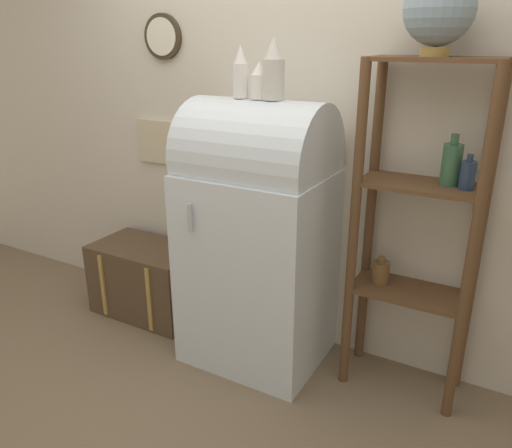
{
  "coord_description": "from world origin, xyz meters",
  "views": [
    {
      "loc": [
        1.25,
        -2.0,
        1.77
      ],
      "look_at": [
        -0.01,
        0.24,
        0.82
      ],
      "focal_mm": 35.0,
      "sensor_mm": 36.0,
      "label": 1
    }
  ],
  "objects_px": {
    "refrigerator": "(258,233)",
    "vase_right": "(273,71)",
    "suitcase_trunk": "(148,279)",
    "globe": "(439,10)",
    "vase_left": "(241,73)",
    "vase_center": "(259,82)"
  },
  "relations": [
    {
      "from": "refrigerator",
      "to": "vase_right",
      "type": "relative_size",
      "value": 5.09
    },
    {
      "from": "vase_right",
      "to": "suitcase_trunk",
      "type": "bearing_deg",
      "value": 176.47
    },
    {
      "from": "refrigerator",
      "to": "globe",
      "type": "relative_size",
      "value": 4.39
    },
    {
      "from": "vase_left",
      "to": "vase_center",
      "type": "distance_m",
      "value": 0.11
    },
    {
      "from": "refrigerator",
      "to": "suitcase_trunk",
      "type": "xyz_separation_m",
      "value": [
        -0.89,
        0.06,
        -0.53
      ]
    },
    {
      "from": "globe",
      "to": "vase_center",
      "type": "height_order",
      "value": "globe"
    },
    {
      "from": "globe",
      "to": "vase_right",
      "type": "relative_size",
      "value": 1.16
    },
    {
      "from": "suitcase_trunk",
      "to": "vase_left",
      "type": "height_order",
      "value": "vase_left"
    },
    {
      "from": "globe",
      "to": "refrigerator",
      "type": "bearing_deg",
      "value": -171.29
    },
    {
      "from": "suitcase_trunk",
      "to": "vase_center",
      "type": "xyz_separation_m",
      "value": [
        0.9,
        -0.06,
        1.34
      ]
    },
    {
      "from": "refrigerator",
      "to": "suitcase_trunk",
      "type": "height_order",
      "value": "refrigerator"
    },
    {
      "from": "refrigerator",
      "to": "vase_left",
      "type": "xyz_separation_m",
      "value": [
        -0.09,
        -0.01,
        0.84
      ]
    },
    {
      "from": "globe",
      "to": "vase_left",
      "type": "height_order",
      "value": "globe"
    },
    {
      "from": "globe",
      "to": "vase_center",
      "type": "relative_size",
      "value": 1.89
    },
    {
      "from": "refrigerator",
      "to": "vase_left",
      "type": "distance_m",
      "value": 0.85
    },
    {
      "from": "vase_left",
      "to": "vase_right",
      "type": "distance_m",
      "value": 0.18
    },
    {
      "from": "refrigerator",
      "to": "vase_center",
      "type": "height_order",
      "value": "vase_center"
    },
    {
      "from": "globe",
      "to": "vase_left",
      "type": "xyz_separation_m",
      "value": [
        -0.89,
        -0.14,
        -0.28
      ]
    },
    {
      "from": "refrigerator",
      "to": "globe",
      "type": "bearing_deg",
      "value": 8.71
    },
    {
      "from": "globe",
      "to": "vase_left",
      "type": "bearing_deg",
      "value": -171.32
    },
    {
      "from": "globe",
      "to": "suitcase_trunk",
      "type": "bearing_deg",
      "value": -177.78
    },
    {
      "from": "refrigerator",
      "to": "globe",
      "type": "height_order",
      "value": "globe"
    }
  ]
}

